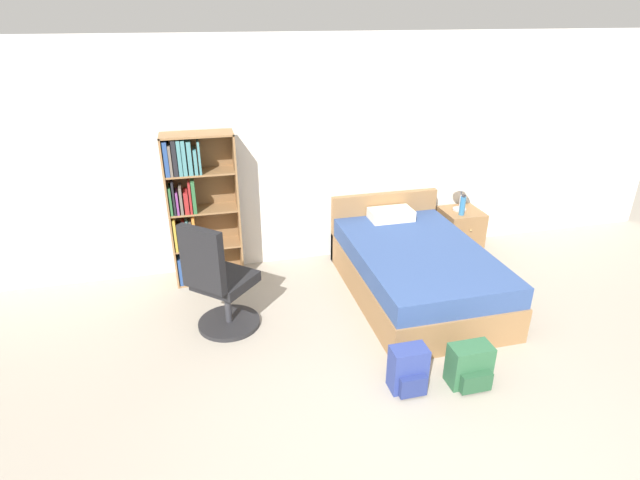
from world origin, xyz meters
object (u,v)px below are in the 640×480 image
object	(u,v)px
water_bottle	(463,205)
backpack_green	(470,366)
nightstand	(460,231)
table_lamp	(462,185)
office_chair	(219,285)
backpack_blue	(408,370)
bookshelf	(195,210)
bed	(414,269)

from	to	relation	value
water_bottle	backpack_green	xyz separation A→B (m)	(-1.06, -2.18, -0.49)
nightstand	table_lamp	world-z (taller)	table_lamp
office_chair	backpack_blue	xyz separation A→B (m)	(1.40, -1.20, -0.31)
office_chair	backpack_green	distance (m)	2.31
office_chair	water_bottle	bearing A→B (deg)	17.25
bookshelf	table_lamp	distance (m)	3.18
bed	water_bottle	bearing A→B (deg)	38.23
office_chair	water_bottle	world-z (taller)	office_chair
bookshelf	office_chair	distance (m)	1.13
bookshelf	office_chair	size ratio (longest dim) A/B	1.48
bed	backpack_green	bearing A→B (deg)	-95.73
backpack_green	water_bottle	bearing A→B (deg)	64.10
bed	backpack_green	size ratio (longest dim) A/B	5.80
bed	water_bottle	size ratio (longest dim) A/B	8.15
nightstand	table_lamp	size ratio (longest dim) A/B	1.26
backpack_green	backpack_blue	distance (m)	0.51
bookshelf	office_chair	world-z (taller)	bookshelf
backpack_green	backpack_blue	world-z (taller)	backpack_blue
bookshelf	bed	xyz separation A→B (m)	(2.22, -0.86, -0.55)
table_lamp	bed	bearing A→B (deg)	-138.06
office_chair	table_lamp	size ratio (longest dim) A/B	2.63
bookshelf	water_bottle	xyz separation A→B (m)	(3.13, -0.14, -0.18)
office_chair	table_lamp	xyz separation A→B (m)	(3.02, 1.07, 0.38)
nightstand	water_bottle	bearing A→B (deg)	-123.57
backpack_blue	office_chair	bearing A→B (deg)	139.43
bed	backpack_blue	world-z (taller)	bed
table_lamp	backpack_green	world-z (taller)	table_lamp
bed	nightstand	xyz separation A→B (m)	(0.99, 0.84, -0.02)
table_lamp	backpack_blue	xyz separation A→B (m)	(-1.62, -2.26, -0.69)
office_chair	water_bottle	distance (m)	3.11
table_lamp	backpack_green	bearing A→B (deg)	-115.51
bed	backpack_blue	size ratio (longest dim) A/B	5.42
office_chair	table_lamp	world-z (taller)	office_chair
bookshelf	water_bottle	distance (m)	3.14
nightstand	table_lamp	xyz separation A→B (m)	(-0.02, 0.03, 0.60)
bed	table_lamp	xyz separation A→B (m)	(0.97, 0.87, 0.58)
nightstand	water_bottle	size ratio (longest dim) A/B	2.12
table_lamp	office_chair	bearing A→B (deg)	-160.49
office_chair	backpack_blue	distance (m)	1.86
nightstand	bookshelf	bearing A→B (deg)	179.60
table_lamp	water_bottle	xyz separation A→B (m)	(-0.05, -0.15, -0.21)
bed	water_bottle	distance (m)	1.22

